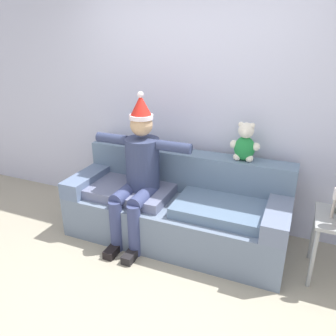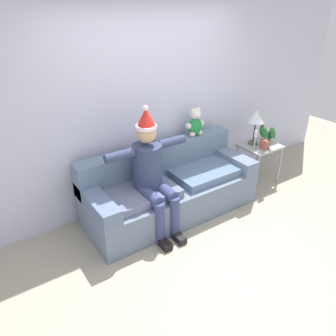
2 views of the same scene
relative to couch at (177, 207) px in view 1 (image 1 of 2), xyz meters
The scene contains 6 objects.
ground_plane 1.10m from the couch, 90.00° to the right, with size 10.00×10.00×0.00m, color #A79F88.
back_wall 1.13m from the couch, 90.00° to the left, with size 7.00×0.10×2.70m, color silver.
couch is the anchor object (origin of this frame).
person_seated 0.58m from the couch, 154.68° to the right, with size 1.02×0.77×1.51m.
teddy_bear 0.94m from the couch, 23.18° to the left, with size 0.29×0.17×0.38m.
candle_tall 1.48m from the couch, ahead, with size 0.04×0.04×0.27m.
Camera 1 is at (1.09, -1.76, 2.00)m, focal length 35.20 mm.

